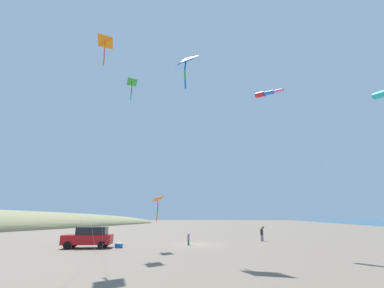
% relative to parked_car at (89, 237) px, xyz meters
% --- Properties ---
extents(ground_plane, '(600.00, 600.00, 0.00)m').
position_rel_parked_car_xyz_m(ground_plane, '(8.76, 6.21, -0.95)').
color(ground_plane, '#756654').
extents(parked_car, '(4.67, 3.20, 1.85)m').
position_rel_parked_car_xyz_m(parked_car, '(0.00, 0.00, 0.00)').
color(parked_car, red).
rests_on(parked_car, ground_plane).
extents(cooler_box, '(0.62, 0.42, 0.42)m').
position_rel_parked_car_xyz_m(cooler_box, '(2.68, 0.75, -0.74)').
color(cooler_box, blue).
rests_on(cooler_box, ground_plane).
extents(person_adult_flyer, '(0.58, 0.50, 1.68)m').
position_rel_parked_car_xyz_m(person_adult_flyer, '(15.69, 11.38, -0.04)').
color(person_adult_flyer, '#8E6B9E').
rests_on(person_adult_flyer, ground_plane).
extents(person_child_green_jacket, '(0.40, 0.33, 1.21)m').
position_rel_parked_car_xyz_m(person_child_green_jacket, '(8.31, 4.72, -0.30)').
color(person_child_green_jacket, '#3D7F51').
rests_on(person_child_green_jacket, ground_plane).
extents(kite_windsock_black_fish_shape, '(2.60, 9.83, 14.76)m').
position_rel_parked_car_xyz_m(kite_windsock_black_fish_shape, '(16.76, 1.35, 13.30)').
color(kite_windsock_black_fish_shape, red).
rests_on(kite_windsock_black_fish_shape, ground_plane).
extents(kite_delta_white_trailing, '(6.09, 1.45, 16.52)m').
position_rel_parked_car_xyz_m(kite_delta_white_trailing, '(3.46, -0.47, 15.21)').
color(kite_delta_white_trailing, green).
rests_on(kite_delta_white_trailing, ground_plane).
extents(kite_delta_red_high_left, '(5.89, 1.43, 4.63)m').
position_rel_parked_car_xyz_m(kite_delta_red_high_left, '(6.74, -0.44, 3.32)').
color(kite_delta_red_high_left, orange).
rests_on(kite_delta_red_high_left, ground_plane).
extents(kite_delta_rainbow_low_near, '(5.72, 4.78, 17.82)m').
position_rel_parked_car_xyz_m(kite_delta_rainbow_low_near, '(9.50, -1.49, 16.22)').
color(kite_delta_rainbow_low_near, blue).
rests_on(kite_delta_rainbow_low_near, ground_plane).
extents(kite_delta_long_streamer_right, '(1.45, 4.59, 18.63)m').
position_rel_parked_car_xyz_m(kite_delta_long_streamer_right, '(2.66, -4.58, 17.24)').
color(kite_delta_long_streamer_right, orange).
rests_on(kite_delta_long_streamer_right, ground_plane).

